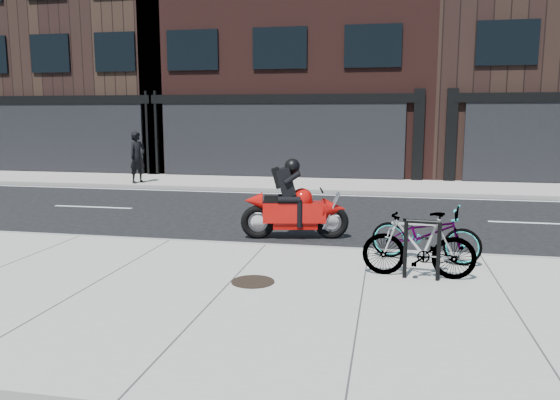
% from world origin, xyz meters
% --- Properties ---
extents(ground, '(120.00, 120.00, 0.00)m').
position_xyz_m(ground, '(0.00, 0.00, 0.00)').
color(ground, black).
rests_on(ground, ground).
extents(sidewalk_near, '(60.00, 6.00, 0.13)m').
position_xyz_m(sidewalk_near, '(0.00, -5.00, 0.07)').
color(sidewalk_near, gray).
rests_on(sidewalk_near, ground).
extents(sidewalk_far, '(60.00, 3.50, 0.13)m').
position_xyz_m(sidewalk_far, '(0.00, 7.75, 0.07)').
color(sidewalk_far, gray).
rests_on(sidewalk_far, ground).
extents(building_midwest, '(10.00, 10.00, 12.00)m').
position_xyz_m(building_midwest, '(-12.00, 14.50, 6.00)').
color(building_midwest, black).
rests_on(building_midwest, ground).
extents(building_center, '(12.00, 10.00, 14.50)m').
position_xyz_m(building_center, '(-2.00, 14.50, 7.25)').
color(building_center, black).
rests_on(building_center, ground).
extents(bike_rack, '(0.56, 0.12, 0.94)m').
position_xyz_m(bike_rack, '(2.86, -3.70, 0.68)').
color(bike_rack, black).
rests_on(bike_rack, sidewalk_near).
extents(bicycle_front, '(1.98, 1.09, 0.99)m').
position_xyz_m(bicycle_front, '(2.98, -2.60, 0.62)').
color(bicycle_front, gray).
rests_on(bicycle_front, sidewalk_near).
extents(bicycle_rear, '(1.76, 0.58, 1.04)m').
position_xyz_m(bicycle_rear, '(2.81, -3.59, 0.65)').
color(bicycle_rear, gray).
rests_on(bicycle_rear, sidewalk_near).
extents(motorcycle, '(2.31, 0.79, 1.74)m').
position_xyz_m(motorcycle, '(0.47, -0.76, 0.71)').
color(motorcycle, black).
rests_on(motorcycle, ground).
extents(pedestrian, '(0.68, 0.81, 1.90)m').
position_xyz_m(pedestrian, '(-6.76, 6.51, 1.08)').
color(pedestrian, black).
rests_on(pedestrian, sidewalk_far).
extents(manhole_cover, '(0.81, 0.81, 0.02)m').
position_xyz_m(manhole_cover, '(0.34, -4.36, 0.14)').
color(manhole_cover, black).
rests_on(manhole_cover, sidewalk_near).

